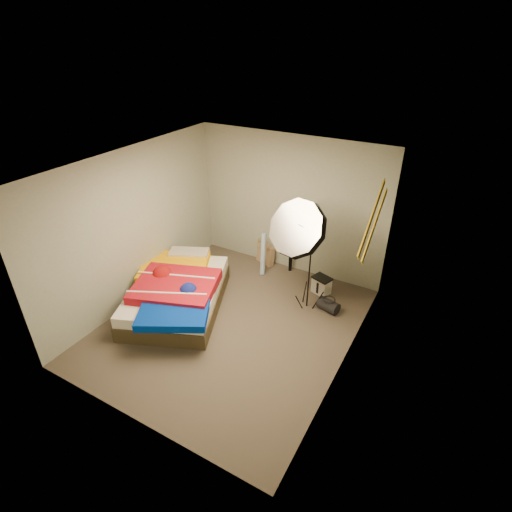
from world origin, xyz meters
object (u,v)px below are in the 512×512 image
Objects in this scene: bed at (177,292)px; photo_umbrella at (299,229)px; wrapping_roll at (263,254)px; camera_case at (321,286)px; duffel_bag at (328,306)px; camera_tripod at (292,236)px; tote_bag at (266,254)px.

photo_umbrella is (1.65, 0.97, 1.10)m from bed.
wrapping_roll is 2.75× the size of camera_case.
camera_tripod is (-1.06, 0.82, 0.62)m from duffel_bag.
bed is 1.21× the size of photo_umbrella.
duffel_bag is at bearing -37.18° from camera_case.
tote_bag is 1.86m from photo_umbrella.
duffel_bag is (1.47, -0.50, -0.29)m from wrapping_roll.
camera_tripod is at bearing 37.30° from wrapping_roll.
photo_umbrella reaches higher than duffel_bag.
wrapping_roll is at bearing 175.69° from duffel_bag.
photo_umbrella is 1.26m from camera_tripod.
camera_tripod reaches higher than tote_bag.
photo_umbrella is at bearing 30.34° from bed.
photo_umbrella reaches higher than camera_case.
photo_umbrella is at bearing -20.24° from tote_bag.
wrapping_roll is 2.35× the size of duffel_bag.
duffel_bag is at bearing -37.53° from camera_tripod.
bed reaches higher than duffel_bag.
photo_umbrella is at bearing -96.08° from camera_case.
wrapping_roll reaches higher than camera_case.
camera_case is (1.31, -0.42, -0.05)m from tote_bag.
wrapping_roll is (0.12, -0.34, 0.20)m from tote_bag.
tote_bag reaches higher than duffel_bag.
tote_bag is 0.75m from camera_tripod.
camera_tripod is (0.41, 0.31, 0.33)m from wrapping_roll.
photo_umbrella reaches higher than tote_bag.
camera_tripod is (-0.78, 0.40, 0.58)m from camera_case.
camera_tripod is (-0.53, 0.93, -0.66)m from photo_umbrella.
bed is at bearing -114.25° from wrapping_roll.
camera_tripod is at bearing 59.39° from bed.
camera_case is 1.38m from photo_umbrella.
bed reaches higher than tote_bag.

